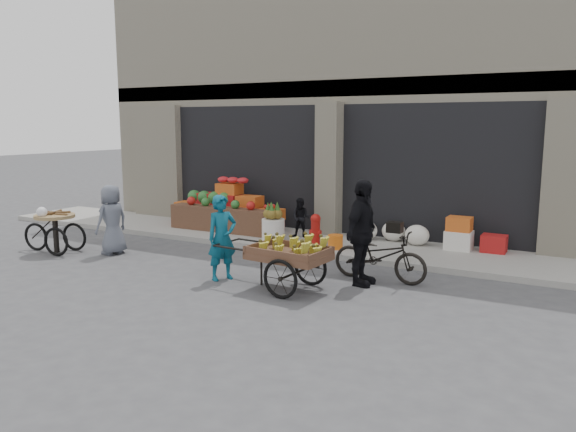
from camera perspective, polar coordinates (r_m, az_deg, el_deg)
The scene contains 15 objects.
ground at distance 9.60m, azimuth -8.56°, elevation -7.49°, with size 80.00×80.00×0.00m, color #424244.
sidewalk at distance 12.98m, azimuth 2.48°, elevation -2.68°, with size 18.00×2.20×0.12m, color gray.
building at distance 16.32m, azimuth 8.83°, elevation 11.38°, with size 14.00×6.45×7.00m.
fruit_display at distance 14.35m, azimuth -5.92°, elevation 0.93°, with size 3.10×1.12×1.24m.
pineapple_bin at distance 12.83m, azimuth -1.51°, elevation -1.40°, with size 0.52×0.52×0.50m, color silver.
fire_hydrant at distance 12.25m, azimuth 2.81°, elevation -1.29°, with size 0.22×0.22×0.71m.
orange_bucket at distance 12.05m, azimuth 4.84°, elevation -2.63°, with size 0.32×0.32×0.30m, color orange.
right_bay_goods at distance 12.57m, azimuth 14.47°, elevation -1.75°, with size 3.35×0.60×0.70m.
seated_person at distance 13.12m, azimuth 1.32°, elevation -0.21°, with size 0.45×0.35×0.93m, color black.
banana_cart at distance 9.36m, azimuth -0.17°, elevation -3.60°, with size 2.26×1.08×0.92m.
vendor_woman at distance 10.05m, azimuth -6.71°, elevation -2.20°, with size 0.56×0.37×1.53m, color #0D4F68.
tricycle_cart at distance 13.11m, azimuth -22.59°, elevation -1.02°, with size 1.46×0.96×0.95m.
vendor_grey at distance 12.52m, azimuth -17.46°, elevation -0.36°, with size 0.73×0.47×1.49m, color slate.
bicycle at distance 10.09m, azimuth 9.33°, elevation -4.03°, with size 0.60×1.72×0.90m, color black.
cyclist at distance 9.69m, azimuth 7.49°, elevation -1.69°, with size 1.08×0.45×1.84m, color black.
Camera 1 is at (5.62, -7.28, 2.77)m, focal length 35.00 mm.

